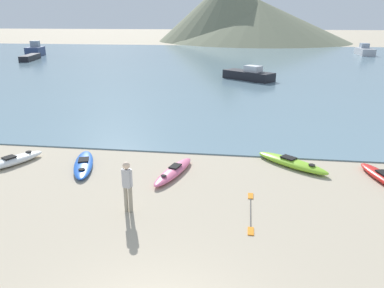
# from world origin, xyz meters

# --- Properties ---
(bay_water) EXTENTS (160.00, 70.00, 0.06)m
(bay_water) POSITION_xyz_m (0.00, 45.71, 0.03)
(bay_water) COLOR slate
(bay_water) RESTS_ON ground_plane
(far_hill_left) EXTENTS (37.84, 37.84, 16.57)m
(far_hill_left) POSITION_xyz_m (-2.83, 99.38, 8.28)
(far_hill_left) COLOR #6B7056
(far_hill_left) RESTS_ON ground_plane
(far_hill_midleft) EXTENTS (46.92, 46.92, 10.32)m
(far_hill_midleft) POSITION_xyz_m (4.40, 97.19, 5.16)
(far_hill_midleft) COLOR #6B7056
(far_hill_midleft) RESTS_ON ground_plane
(kayak_on_sand_1) EXTENTS (1.43, 3.20, 0.35)m
(kayak_on_sand_1) POSITION_xyz_m (-1.00, 8.21, 0.15)
(kayak_on_sand_1) COLOR #E5668C
(kayak_on_sand_1) RESTS_ON ground_plane
(kayak_on_sand_2) EXTENTS (1.95, 2.83, 0.40)m
(kayak_on_sand_2) POSITION_xyz_m (-8.10, 8.34, 0.18)
(kayak_on_sand_2) COLOR white
(kayak_on_sand_2) RESTS_ON ground_plane
(kayak_on_sand_3) EXTENTS (1.82, 3.35, 0.30)m
(kayak_on_sand_3) POSITION_xyz_m (-4.96, 8.50, 0.13)
(kayak_on_sand_3) COLOR blue
(kayak_on_sand_3) RESTS_ON ground_plane
(kayak_on_sand_4) EXTENTS (3.12, 2.74, 0.38)m
(kayak_on_sand_4) POSITION_xyz_m (3.83, 9.80, 0.17)
(kayak_on_sand_4) COLOR #8CCC2D
(kayak_on_sand_4) RESTS_ON ground_plane
(person_near_foreground) EXTENTS (0.35, 0.25, 1.74)m
(person_near_foreground) POSITION_xyz_m (-1.90, 5.04, 1.00)
(person_near_foreground) COLOR gray
(person_near_foreground) RESTS_ON ground_plane
(moored_boat_0) EXTENTS (5.33, 4.68, 1.44)m
(moored_boat_0) POSITION_xyz_m (2.09, 32.82, 0.57)
(moored_boat_0) COLOR black
(moored_boat_0) RESTS_ON bay_water
(moored_boat_2) EXTENTS (2.76, 3.90, 2.35)m
(moored_boat_2) POSITION_xyz_m (-32.60, 53.35, 0.88)
(moored_boat_2) COLOR navy
(moored_boat_2) RESTS_ON bay_water
(moored_boat_3) EXTENTS (2.54, 5.88, 0.78)m
(moored_boat_3) POSITION_xyz_m (-29.76, 46.84, 0.45)
(moored_boat_3) COLOR black
(moored_boat_3) RESTS_ON bay_water
(moored_boat_4) EXTENTS (2.18, 5.56, 1.88)m
(moored_boat_4) POSITION_xyz_m (21.40, 62.19, 0.72)
(moored_boat_4) COLOR #B2B2B7
(moored_boat_4) RESTS_ON bay_water
(loose_paddle) EXTENTS (0.20, 2.78, 0.03)m
(loose_paddle) POSITION_xyz_m (2.07, 5.52, 0.01)
(loose_paddle) COLOR black
(loose_paddle) RESTS_ON ground_plane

